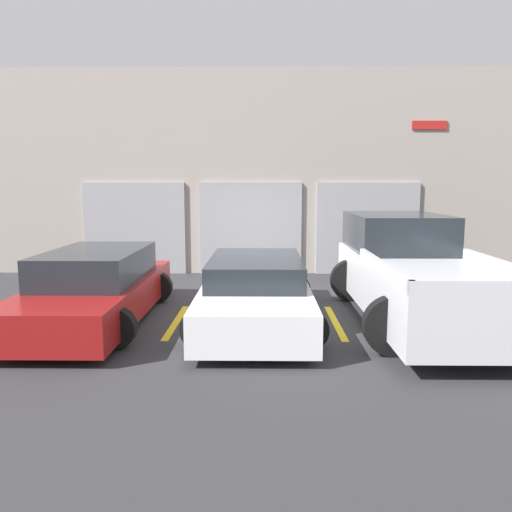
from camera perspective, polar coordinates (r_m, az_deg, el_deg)
The scene contains 9 objects.
ground_plane at distance 10.62m, azimuth 0.10°, elevation -4.83°, with size 28.00×28.00×0.00m, color #2D2D30.
shophouse_building at distance 13.64m, azimuth 0.23°, elevation 9.27°, with size 16.16×0.68×5.39m.
pickup_truck at distance 9.36m, azimuth 17.35°, elevation -1.71°, with size 2.53×5.42×1.81m.
sedan_white at distance 8.71m, azimuth -0.04°, elevation -4.07°, with size 2.17×4.62×1.13m.
sedan_side at distance 9.18m, azimuth -17.78°, elevation -3.53°, with size 2.13×4.68×1.26m.
parking_stripe_far_left at distance 9.81m, azimuth -25.50°, elevation -6.72°, with size 0.12×2.20×0.01m, color gold.
parking_stripe_left at distance 8.95m, azimuth -9.10°, elevation -7.41°, with size 0.12×2.20×0.01m, color gold.
parking_stripe_centre at distance 8.91m, azimuth 9.05°, elevation -7.47°, with size 0.12×2.20×0.01m, color gold.
parking_stripe_right at distance 9.71m, azimuth 25.70°, elevation -6.88°, with size 0.12×2.20×0.01m, color gold.
Camera 1 is at (0.12, -10.35, 2.40)m, focal length 35.00 mm.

